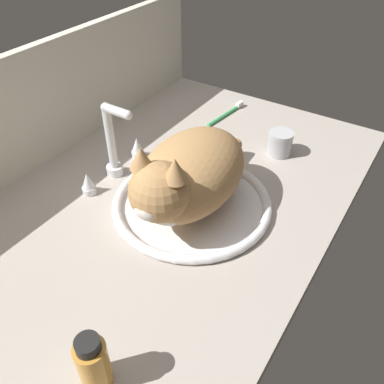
{
  "coord_description": "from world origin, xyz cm",
  "views": [
    {
      "loc": [
        -50.17,
        -41.33,
        61.17
      ],
      "look_at": [
        5.29,
        -5.42,
        7.0
      ],
      "focal_mm": 37.82,
      "sensor_mm": 36.0,
      "label": 1
    }
  ],
  "objects_px": {
    "sink_basin": "(192,203)",
    "cat": "(186,176)",
    "metal_jar": "(280,143)",
    "toothbrush": "(227,113)",
    "amber_bottle": "(93,363)",
    "faucet": "(114,150)"
  },
  "relations": [
    {
      "from": "sink_basin",
      "to": "cat",
      "type": "distance_m",
      "value": 0.09
    },
    {
      "from": "sink_basin",
      "to": "cat",
      "type": "height_order",
      "value": "cat"
    },
    {
      "from": "metal_jar",
      "to": "toothbrush",
      "type": "xyz_separation_m",
      "value": [
        0.1,
        0.21,
        -0.03
      ]
    },
    {
      "from": "cat",
      "to": "amber_bottle",
      "type": "bearing_deg",
      "value": -166.04
    },
    {
      "from": "faucet",
      "to": "amber_bottle",
      "type": "height_order",
      "value": "faucet"
    },
    {
      "from": "sink_basin",
      "to": "metal_jar",
      "type": "distance_m",
      "value": 0.3
    },
    {
      "from": "metal_jar",
      "to": "amber_bottle",
      "type": "relative_size",
      "value": 0.6
    },
    {
      "from": "faucet",
      "to": "metal_jar",
      "type": "distance_m",
      "value": 0.41
    },
    {
      "from": "sink_basin",
      "to": "faucet",
      "type": "relative_size",
      "value": 1.67
    },
    {
      "from": "metal_jar",
      "to": "amber_bottle",
      "type": "distance_m",
      "value": 0.69
    },
    {
      "from": "sink_basin",
      "to": "metal_jar",
      "type": "height_order",
      "value": "metal_jar"
    },
    {
      "from": "faucet",
      "to": "metal_jar",
      "type": "xyz_separation_m",
      "value": [
        0.29,
        -0.29,
        -0.04
      ]
    },
    {
      "from": "cat",
      "to": "faucet",
      "type": "bearing_deg",
      "value": 83.67
    },
    {
      "from": "cat",
      "to": "sink_basin",
      "type": "bearing_deg",
      "value": 3.47
    },
    {
      "from": "faucet",
      "to": "metal_jar",
      "type": "relative_size",
      "value": 3.3
    },
    {
      "from": "metal_jar",
      "to": "faucet",
      "type": "bearing_deg",
      "value": 135.41
    },
    {
      "from": "sink_basin",
      "to": "amber_bottle",
      "type": "relative_size",
      "value": 3.29
    },
    {
      "from": "metal_jar",
      "to": "amber_bottle",
      "type": "height_order",
      "value": "amber_bottle"
    },
    {
      "from": "sink_basin",
      "to": "toothbrush",
      "type": "relative_size",
      "value": 2.06
    },
    {
      "from": "sink_basin",
      "to": "faucet",
      "type": "height_order",
      "value": "faucet"
    },
    {
      "from": "amber_bottle",
      "to": "metal_jar",
      "type": "bearing_deg",
      "value": 1.54
    },
    {
      "from": "metal_jar",
      "to": "amber_bottle",
      "type": "xyz_separation_m",
      "value": [
        -0.69,
        -0.02,
        0.02
      ]
    }
  ]
}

